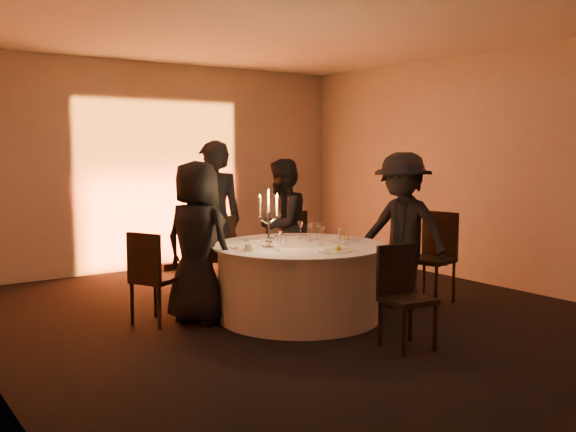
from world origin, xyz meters
TOP-DOWN VIEW (x-y plane):
  - floor at (0.00, 0.00)m, footprint 7.00×7.00m
  - ceiling at (0.00, 0.00)m, footprint 7.00×7.00m
  - wall_back at (0.00, 3.50)m, footprint 7.00×0.00m
  - wall_right at (3.00, 0.00)m, footprint 0.00×7.00m
  - uplighter_fixture at (0.00, 3.20)m, footprint 0.25×0.12m
  - banquet_table at (0.00, 0.00)m, footprint 1.80×1.80m
  - chair_left at (-1.37, 0.60)m, footprint 0.55×0.55m
  - chair_back_left at (-0.31, 1.26)m, footprint 0.51×0.51m
  - chair_back_right at (0.69, 1.13)m, footprint 0.58×0.58m
  - chair_right at (1.68, -0.32)m, footprint 0.54×0.54m
  - chair_front at (0.18, -1.32)m, footprint 0.44×0.44m
  - guest_left at (-0.96, 0.42)m, footprint 0.80×0.94m
  - guest_back_left at (-0.35, 1.21)m, footprint 0.77×0.61m
  - guest_back_right at (0.51, 1.07)m, footprint 0.98×0.90m
  - guest_right at (1.17, -0.32)m, footprint 0.91×1.24m
  - plate_left at (-0.54, 0.13)m, footprint 0.36×0.25m
  - plate_back_left at (-0.15, 0.56)m, footprint 0.35×0.29m
  - plate_back_right at (0.30, 0.56)m, footprint 0.36×0.29m
  - plate_right at (0.57, -0.07)m, footprint 0.36×0.27m
  - plate_front at (0.04, -0.59)m, footprint 0.36×0.27m
  - coffee_cup at (-0.65, -0.07)m, footprint 0.11×0.11m
  - candelabra at (-0.41, -0.05)m, footprint 0.25×0.12m
  - wine_glass_a at (0.24, 0.13)m, footprint 0.07×0.07m
  - wine_glass_b at (0.39, -0.31)m, footprint 0.07×0.07m
  - wine_glass_c at (-0.41, -0.23)m, footprint 0.07×0.07m
  - wine_glass_d at (0.27, 0.35)m, footprint 0.07×0.07m
  - wine_glass_e at (0.25, -0.33)m, footprint 0.07×0.07m
  - wine_glass_f at (0.17, -0.15)m, footprint 0.07×0.07m
  - wine_glass_g at (0.38, 0.19)m, footprint 0.07×0.07m
  - tumbler_a at (-0.36, 0.11)m, footprint 0.07×0.07m
  - tumbler_b at (0.40, -0.22)m, footprint 0.07×0.07m
  - tumbler_c at (-0.06, 0.11)m, footprint 0.07×0.07m
  - tumbler_d at (-0.20, 0.00)m, footprint 0.07×0.07m

SIDE VIEW (x-z plane):
  - floor at x=0.00m, z-range 0.00..0.00m
  - uplighter_fixture at x=0.00m, z-range 0.00..0.10m
  - banquet_table at x=0.00m, z-range 0.00..0.77m
  - chair_front at x=0.18m, z-range 0.05..0.96m
  - chair_left at x=-1.37m, z-range 0.06..1.00m
  - chair_back_right at x=0.69m, z-range 0.06..1.05m
  - chair_back_left at x=-0.31m, z-range 0.06..1.05m
  - chair_right at x=1.68m, z-range 0.07..1.10m
  - plate_left at x=-0.54m, z-range 0.77..0.78m
  - plate_back_right at x=0.30m, z-range 0.77..0.78m
  - plate_back_left at x=-0.15m, z-range 0.77..0.78m
  - plate_right at x=0.57m, z-range 0.75..0.83m
  - plate_front at x=0.04m, z-range 0.75..0.83m
  - coffee_cup at x=-0.65m, z-range 0.77..0.83m
  - tumbler_a at x=-0.36m, z-range 0.77..0.86m
  - tumbler_b at x=0.40m, z-range 0.77..0.86m
  - tumbler_c at x=-0.06m, z-range 0.77..0.86m
  - tumbler_d at x=-0.20m, z-range 0.77..0.86m
  - guest_back_right at x=0.51m, z-range 0.00..1.63m
  - guest_left at x=-0.96m, z-range 0.00..1.64m
  - guest_right at x=1.17m, z-range 0.00..1.72m
  - wine_glass_a at x=0.24m, z-range 0.81..1.00m
  - wine_glass_b at x=0.39m, z-range 0.81..1.00m
  - wine_glass_c at x=-0.41m, z-range 0.81..1.00m
  - wine_glass_d at x=0.27m, z-range 0.81..1.00m
  - wine_glass_e at x=0.25m, z-range 0.81..1.00m
  - wine_glass_f at x=0.17m, z-range 0.81..1.00m
  - wine_glass_g at x=0.38m, z-range 0.81..1.00m
  - guest_back_left at x=-0.35m, z-range 0.00..1.85m
  - candelabra at x=-0.41m, z-range 0.68..1.28m
  - wall_back at x=0.00m, z-range -2.00..5.00m
  - wall_right at x=3.00m, z-range -2.00..5.00m
  - ceiling at x=0.00m, z-range 3.00..3.00m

